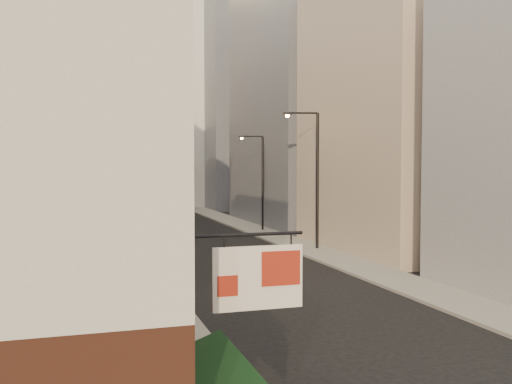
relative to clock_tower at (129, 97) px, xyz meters
name	(u,v)px	position (x,y,z in m)	size (l,w,h in m)	color
sidewalk_left	(107,223)	(-5.50, -37.00, -17.56)	(3.00, 140.00, 0.15)	gray
sidewalk_right	(228,220)	(7.50, -37.00, -17.56)	(3.00, 140.00, 0.15)	gray
near_building_left	(11,168)	(-9.99, -83.00, -11.61)	(8.30, 23.04, 12.30)	brown
left_bldg_beige	(25,129)	(-11.00, -66.00, -9.63)	(8.00, 12.00, 16.00)	tan
left_bldg_grey	(43,116)	(-11.00, -50.00, -7.63)	(8.00, 16.00, 20.00)	gray
left_bldg_tan	(52,144)	(-11.00, -32.00, -9.13)	(8.00, 18.00, 17.00)	#9E8067
left_bldg_wingrid	(58,125)	(-11.00, -12.00, -5.63)	(8.00, 20.00, 24.00)	gray
right_bldg_beige	(390,111)	(13.00, -62.00, -7.63)	(8.00, 16.00, 20.00)	tan
right_bldg_wingrid	(290,100)	(13.00, -42.00, -4.63)	(8.00, 20.00, 26.00)	gray
highrise	(262,39)	(19.00, -14.00, 8.02)	(21.00, 23.00, 51.20)	gray
clock_tower	(129,97)	(0.00, 0.00, 0.00)	(14.00, 14.00, 44.90)	#9E8067
white_tower	(212,83)	(11.00, -14.00, 0.97)	(8.00, 8.00, 41.50)	silver
streetlamp_mid	(314,172)	(7.76, -60.49, -11.97)	(2.58, 0.70, 9.91)	black
streetlamp_far	(260,177)	(7.77, -47.88, -12.57)	(2.31, 0.62, 8.87)	black
traffic_light_left	(110,196)	(-5.94, -51.18, -13.95)	(0.57, 0.49, 5.00)	black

